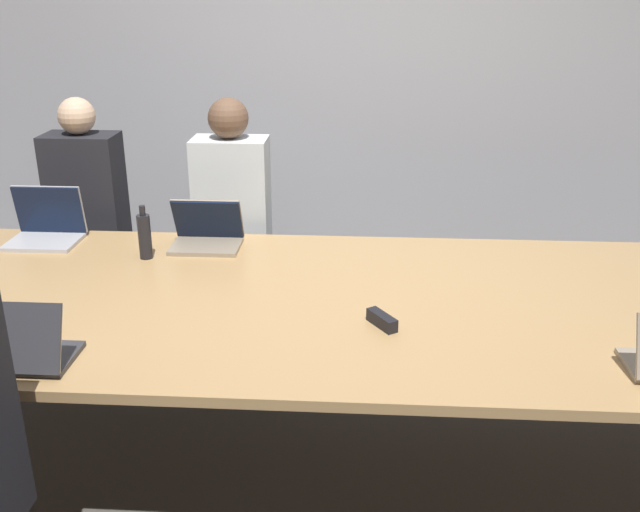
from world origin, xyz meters
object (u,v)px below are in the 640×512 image
object	(u,v)px
laptop_far_left	(46,226)
laptop_near_left	(20,348)
person_far_left	(90,226)
laptop_far_midleft	(207,233)
person_far_midleft	(233,231)
bottle_far_midleft	(145,236)
stapler	(382,320)

from	to	relation	value
laptop_far_left	laptop_near_left	bearing A→B (deg)	-70.38
person_far_left	laptop_far_midleft	world-z (taller)	person_far_left
person_far_midleft	laptop_near_left	bearing A→B (deg)	-105.17
laptop_near_left	person_far_left	xyz separation A→B (m)	(-0.40, 1.67, -0.15)
laptop_near_left	laptop_far_midleft	size ratio (longest dim) A/B	0.97
laptop_far_left	laptop_far_midleft	world-z (taller)	laptop_far_left
laptop_far_midleft	bottle_far_midleft	bearing A→B (deg)	-145.03
laptop_far_midleft	stapler	xyz separation A→B (m)	(0.85, -0.82, -0.04)
person_far_midleft	stapler	xyz separation A→B (m)	(0.80, -1.24, 0.09)
laptop_far_left	laptop_far_midleft	xyz separation A→B (m)	(0.82, -0.03, -0.01)
person_far_midleft	bottle_far_midleft	bearing A→B (deg)	-117.33
person_far_left	bottle_far_midleft	size ratio (longest dim) A/B	5.42
laptop_far_midleft	stapler	world-z (taller)	laptop_far_midleft
person_far_left	laptop_far_midleft	distance (m)	0.92
bottle_far_midleft	person_far_left	bearing A→B (deg)	128.90
laptop_near_left	person_far_midleft	bearing A→B (deg)	-105.17
laptop_near_left	laptop_far_left	size ratio (longest dim) A/B	0.95
person_far_midleft	stapler	distance (m)	1.47
laptop_near_left	person_far_midleft	size ratio (longest dim) A/B	0.23
bottle_far_midleft	laptop_far_left	bearing A→B (deg)	159.93
laptop_near_left	laptop_far_midleft	xyz separation A→B (m)	(0.38, 1.20, -0.00)
person_far_left	laptop_near_left	bearing A→B (deg)	-76.68
person_far_left	bottle_far_midleft	bearing A→B (deg)	-51.10
laptop_far_midleft	bottle_far_midleft	xyz separation A→B (m)	(-0.25, -0.18, 0.04)
laptop_near_left	person_far_midleft	distance (m)	1.68
laptop_near_left	person_far_left	distance (m)	1.72
laptop_far_left	laptop_far_midleft	bearing A→B (deg)	-2.02
laptop_far_left	person_far_left	distance (m)	0.47
laptop_far_midleft	person_far_midleft	bearing A→B (deg)	82.80
person_far_left	laptop_far_midleft	xyz separation A→B (m)	(0.78, -0.47, 0.15)
laptop_near_left	person_far_left	size ratio (longest dim) A/B	0.24
laptop_far_left	person_far_midleft	bearing A→B (deg)	23.91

